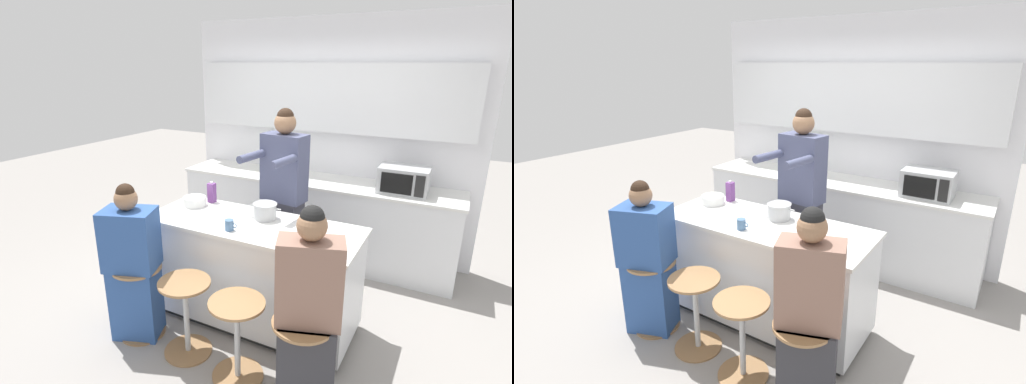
# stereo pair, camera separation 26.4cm
# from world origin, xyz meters

# --- Properties ---
(ground_plane) EXTENTS (16.00, 16.00, 0.00)m
(ground_plane) POSITION_xyz_m (0.00, 0.00, 0.00)
(ground_plane) COLOR gray
(wall_back) EXTENTS (3.43, 0.22, 2.70)m
(wall_back) POSITION_xyz_m (0.00, 1.79, 1.54)
(wall_back) COLOR white
(wall_back) RESTS_ON ground_plane
(back_counter) EXTENTS (3.19, 0.64, 0.93)m
(back_counter) POSITION_xyz_m (0.00, 1.48, 0.47)
(back_counter) COLOR silver
(back_counter) RESTS_ON ground_plane
(kitchen_island) EXTENTS (1.83, 0.72, 0.93)m
(kitchen_island) POSITION_xyz_m (0.00, 0.00, 0.47)
(kitchen_island) COLOR black
(kitchen_island) RESTS_ON ground_plane
(bar_stool_leftmost) EXTENTS (0.40, 0.40, 0.63)m
(bar_stool_leftmost) POSITION_xyz_m (-0.73, -0.62, 0.36)
(bar_stool_leftmost) COLOR #997047
(bar_stool_leftmost) RESTS_ON ground_plane
(bar_stool_center_left) EXTENTS (0.40, 0.40, 0.63)m
(bar_stool_center_left) POSITION_xyz_m (-0.24, -0.62, 0.36)
(bar_stool_center_left) COLOR #997047
(bar_stool_center_left) RESTS_ON ground_plane
(bar_stool_center_right) EXTENTS (0.40, 0.40, 0.63)m
(bar_stool_center_right) POSITION_xyz_m (0.24, -0.67, 0.36)
(bar_stool_center_right) COLOR #997047
(bar_stool_center_right) RESTS_ON ground_plane
(bar_stool_rightmost) EXTENTS (0.40, 0.40, 0.63)m
(bar_stool_rightmost) POSITION_xyz_m (0.73, -0.66, 0.36)
(bar_stool_rightmost) COLOR #997047
(bar_stool_rightmost) RESTS_ON ground_plane
(person_cooking) EXTENTS (0.48, 0.62, 1.82)m
(person_cooking) POSITION_xyz_m (0.02, 0.58, 0.91)
(person_cooking) COLOR #383842
(person_cooking) RESTS_ON ground_plane
(person_wrapped_blanket) EXTENTS (0.48, 0.41, 1.33)m
(person_wrapped_blanket) POSITION_xyz_m (-0.75, -0.64, 0.63)
(person_wrapped_blanket) COLOR #2D5193
(person_wrapped_blanket) RESTS_ON ground_plane
(person_seated_near) EXTENTS (0.46, 0.37, 1.42)m
(person_seated_near) POSITION_xyz_m (0.75, -0.64, 0.64)
(person_seated_near) COLOR #333338
(person_seated_near) RESTS_ON ground_plane
(cooking_pot) EXTENTS (0.30, 0.21, 0.14)m
(cooking_pot) POSITION_xyz_m (0.05, 0.14, 1.00)
(cooking_pot) COLOR #B7BABC
(cooking_pot) RESTS_ON kitchen_island
(fruit_bowl) EXTENTS (0.21, 0.21, 0.08)m
(fruit_bowl) POSITION_xyz_m (-0.68, 0.12, 0.97)
(fruit_bowl) COLOR white
(fruit_bowl) RESTS_ON kitchen_island
(coffee_cup_near) EXTENTS (0.10, 0.07, 0.09)m
(coffee_cup_near) POSITION_xyz_m (-0.08, -0.22, 0.97)
(coffee_cup_near) COLOR #4C7099
(coffee_cup_near) RESTS_ON kitchen_island
(juice_carton) EXTENTS (0.06, 0.06, 0.20)m
(juice_carton) POSITION_xyz_m (-0.59, 0.28, 1.02)
(juice_carton) COLOR #7A428E
(juice_carton) RESTS_ON kitchen_island
(microwave) EXTENTS (0.48, 0.35, 0.27)m
(microwave) POSITION_xyz_m (0.97, 1.44, 1.07)
(microwave) COLOR #B2B5B7
(microwave) RESTS_ON back_counter
(potted_plant) EXTENTS (0.20, 0.20, 0.26)m
(potted_plant) POSITION_xyz_m (-0.58, 1.48, 1.08)
(potted_plant) COLOR #93563D
(potted_plant) RESTS_ON back_counter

